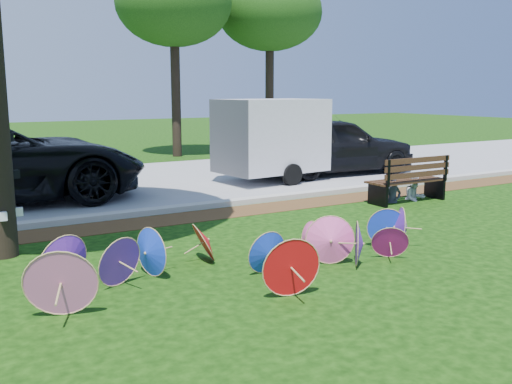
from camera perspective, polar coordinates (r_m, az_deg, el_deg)
ground at (r=7.73m, az=4.34°, el=-9.17°), size 90.00×90.00×0.00m
mulch_strip at (r=11.57m, az=-8.42°, el=-2.72°), size 90.00×1.00×0.01m
curb at (r=12.20m, az=-9.66°, el=-1.83°), size 90.00×0.30×0.12m
street at (r=16.10m, az=-14.90°, el=0.65°), size 90.00×8.00×0.01m
parasol_pile at (r=7.97m, az=-1.02°, el=-5.86°), size 6.06×2.43×0.85m
dark_pickup at (r=17.80m, az=7.65°, el=4.65°), size 5.36×2.42×1.79m
cargo_trailer at (r=16.15m, az=1.57°, el=5.68°), size 3.06×2.11×2.62m
park_bench at (r=13.68m, az=14.77°, el=1.25°), size 2.02×0.77×1.05m
person_left at (r=13.45m, az=13.58°, el=1.59°), size 0.48×0.34×1.25m
person_right at (r=13.95m, az=15.66°, el=1.64°), size 0.65×0.54×1.18m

